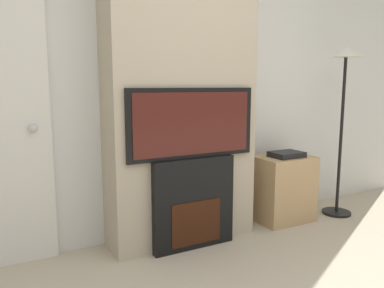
{
  "coord_description": "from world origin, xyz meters",
  "views": [
    {
      "loc": [
        -1.35,
        -0.87,
        1.27
      ],
      "look_at": [
        0.0,
        1.62,
        0.83
      ],
      "focal_mm": 35.0,
      "sensor_mm": 36.0,
      "label": 1
    }
  ],
  "objects_px": {
    "floor_lamp": "(344,86)",
    "media_stand": "(282,188)",
    "fireplace": "(192,203)",
    "television": "(192,123)"
  },
  "relations": [
    {
      "from": "floor_lamp",
      "to": "media_stand",
      "type": "relative_size",
      "value": 2.45
    },
    {
      "from": "fireplace",
      "to": "floor_lamp",
      "type": "xyz_separation_m",
      "value": [
        1.64,
        -0.02,
        0.91
      ]
    },
    {
      "from": "fireplace",
      "to": "floor_lamp",
      "type": "height_order",
      "value": "floor_lamp"
    },
    {
      "from": "television",
      "to": "floor_lamp",
      "type": "bearing_deg",
      "value": -0.47
    },
    {
      "from": "floor_lamp",
      "to": "media_stand",
      "type": "height_order",
      "value": "floor_lamp"
    },
    {
      "from": "fireplace",
      "to": "television",
      "type": "relative_size",
      "value": 0.68
    },
    {
      "from": "media_stand",
      "to": "floor_lamp",
      "type": "bearing_deg",
      "value": -12.65
    },
    {
      "from": "media_stand",
      "to": "fireplace",
      "type": "bearing_deg",
      "value": -173.44
    },
    {
      "from": "floor_lamp",
      "to": "media_stand",
      "type": "xyz_separation_m",
      "value": [
        -0.6,
        0.13,
        -0.95
      ]
    },
    {
      "from": "floor_lamp",
      "to": "media_stand",
      "type": "distance_m",
      "value": 1.13
    }
  ]
}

